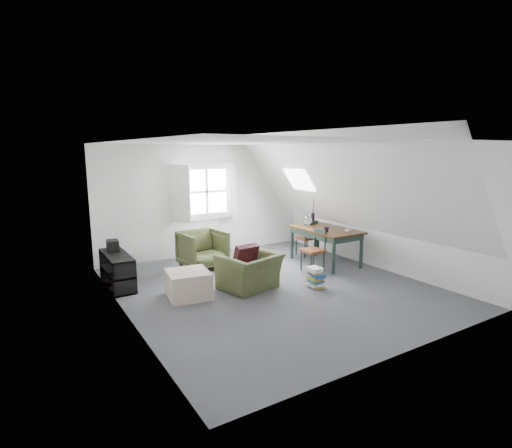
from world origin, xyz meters
TOP-DOWN VIEW (x-y plane):
  - floor at (0.00, 0.00)m, footprint 5.50×5.50m
  - ceiling at (0.00, 0.00)m, footprint 5.50×5.50m
  - wall_back at (0.00, 2.75)m, footprint 5.00×0.00m
  - wall_front at (0.00, -2.75)m, footprint 5.00×0.00m
  - wall_left at (-2.50, 0.00)m, footprint 0.00×5.50m
  - wall_right at (2.50, 0.00)m, footprint 0.00×5.50m
  - slope_left at (-1.55, 0.00)m, footprint 3.19×5.50m
  - slope_right at (1.55, 0.00)m, footprint 3.19×5.50m
  - dormer_window at (0.00, 2.68)m, footprint 1.71×0.35m
  - skylight at (1.55, 1.30)m, footprint 0.35×0.75m
  - armchair_near at (-0.38, 0.15)m, footprint 1.13×1.04m
  - armchair_far at (-0.56, 1.73)m, footprint 0.90×0.93m
  - throw_pillow at (-0.38, 0.30)m, footprint 0.48×0.32m
  - ottoman at (-1.45, 0.31)m, footprint 0.75×0.75m
  - dining_table at (1.80, 0.68)m, footprint 0.90×1.51m
  - demijohn at (1.65, 1.13)m, footprint 0.23×0.23m
  - vase_twigs at (1.90, 1.23)m, footprint 0.08×0.09m
  - cup at (1.55, 0.38)m, footprint 0.12×0.12m
  - paper_box at (2.00, 0.23)m, footprint 0.12×0.09m
  - dining_chair_far at (1.84, 1.34)m, footprint 0.39×0.39m
  - dining_chair_near at (1.24, 0.38)m, footprint 0.39×0.39m
  - media_shelf at (-2.32, 1.42)m, footprint 0.38×1.15m
  - electronics_box at (-2.32, 1.71)m, footprint 0.22×0.29m
  - magazine_stack at (0.63, -0.41)m, footprint 0.27×0.32m

SIDE VIEW (x-z plane):
  - floor at x=0.00m, z-range 0.00..0.00m
  - armchair_near at x=-0.38m, z-range -0.31..0.31m
  - armchair_far at x=-0.56m, z-range -0.39..0.39m
  - magazine_stack at x=0.63m, z-range 0.00..0.36m
  - ottoman at x=-1.45m, z-range 0.00..0.44m
  - media_shelf at x=-2.32m, z-range -0.03..0.56m
  - dining_chair_far at x=1.84m, z-range 0.02..0.85m
  - dining_chair_near at x=1.24m, z-range 0.02..0.85m
  - throw_pillow at x=-0.38m, z-range 0.30..0.76m
  - dining_table at x=1.80m, z-range 0.28..1.03m
  - electronics_box at x=-2.32m, z-range 0.57..0.79m
  - cup at x=1.55m, z-range 0.70..0.80m
  - paper_box at x=2.00m, z-range 0.75..0.79m
  - demijohn at x=1.65m, z-range 0.73..1.04m
  - vase_twigs at x=1.90m, z-range 0.58..1.20m
  - wall_back at x=0.00m, z-range -1.25..3.75m
  - wall_front at x=0.00m, z-range -1.25..3.75m
  - wall_left at x=-2.50m, z-range -1.50..4.00m
  - wall_right at x=2.50m, z-range -1.50..4.00m
  - dormer_window at x=0.00m, z-range 0.80..2.10m
  - skylight at x=1.55m, z-range 1.51..1.98m
  - slope_left at x=-1.55m, z-range -0.47..4.02m
  - slope_right at x=1.55m, z-range -0.47..4.02m
  - ceiling at x=0.00m, z-range 2.50..2.50m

